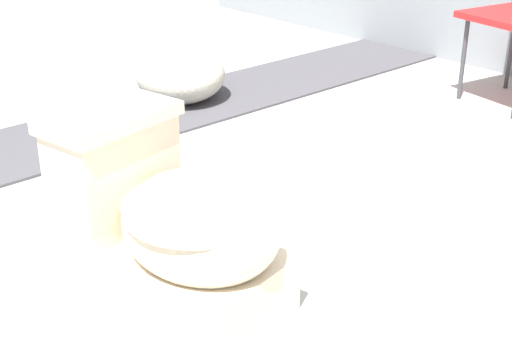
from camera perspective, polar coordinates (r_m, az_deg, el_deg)
name	(u,v)px	position (r m, az deg, el deg)	size (l,w,h in m)	color
ground_plane	(168,286)	(2.07, -7.04, -9.17)	(14.00, 14.00, 0.00)	#A8A59E
gravel_strip	(100,129)	(3.24, -12.35, 3.28)	(0.56, 8.00, 0.01)	#423F44
toilet	(173,229)	(1.90, -6.69, -4.69)	(0.69, 0.48, 0.52)	beige
boulder_near	(180,74)	(3.53, -6.07, 7.66)	(0.48, 0.44, 0.27)	#ADA899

